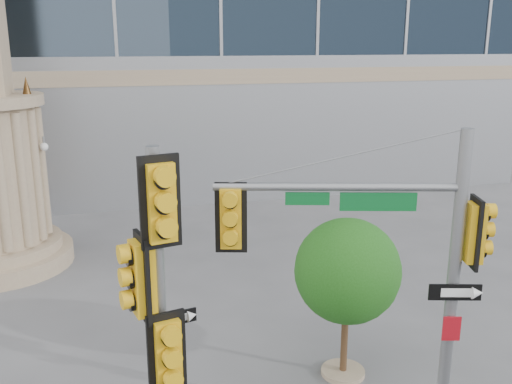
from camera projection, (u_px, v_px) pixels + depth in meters
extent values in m
cone|color=#472D14|center=(26.00, 85.00, 16.23)|extent=(0.24, 0.24, 0.50)
cylinder|color=slate|center=(452.00, 297.00, 8.97)|extent=(0.20, 0.20, 5.33)
cylinder|color=slate|center=(337.00, 187.00, 8.54)|extent=(3.63, 1.13, 0.12)
cube|color=#0B5C24|center=(378.00, 202.00, 8.57)|extent=(1.12, 0.35, 0.28)
cube|color=gold|center=(231.00, 218.00, 8.69)|extent=(0.54, 0.37, 1.11)
cube|color=gold|center=(474.00, 233.00, 8.69)|extent=(0.37, 0.54, 1.11)
cube|color=black|center=(455.00, 292.00, 8.82)|extent=(0.79, 0.25, 0.27)
cube|color=#A30F19|center=(451.00, 329.00, 8.97)|extent=(0.28, 0.10, 0.41)
cylinder|color=slate|center=(161.00, 321.00, 8.34)|extent=(0.19, 0.19, 5.19)
cube|color=gold|center=(160.00, 202.00, 7.67)|extent=(0.62, 0.41, 1.30)
cube|color=gold|center=(143.00, 278.00, 8.05)|extent=(0.41, 0.62, 1.30)
cube|color=gold|center=(167.00, 354.00, 8.25)|extent=(0.62, 0.41, 1.30)
cube|color=black|center=(175.00, 318.00, 8.31)|extent=(0.64, 0.17, 0.21)
cylinder|color=gray|center=(343.00, 372.00, 11.59)|extent=(0.89, 0.89, 0.10)
cylinder|color=#382314|center=(345.00, 335.00, 11.38)|extent=(0.14, 0.14, 1.77)
sphere|color=#1C5313|center=(347.00, 271.00, 11.02)|extent=(2.07, 2.07, 2.07)
sphere|color=#1C5313|center=(362.00, 278.00, 11.44)|extent=(1.28, 1.28, 1.28)
sphere|color=#1C5313|center=(335.00, 289.00, 10.77)|extent=(1.08, 1.08, 1.08)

